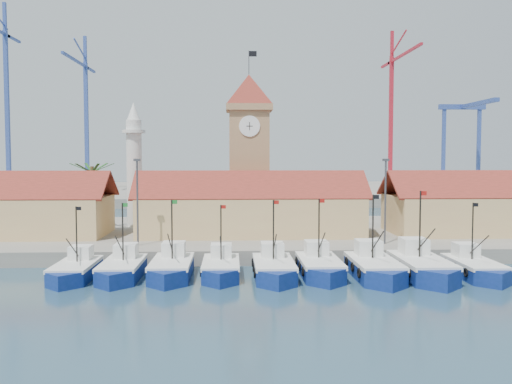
{
  "coord_description": "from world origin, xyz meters",
  "views": [
    {
      "loc": [
        -2.19,
        -47.34,
        10.78
      ],
      "look_at": [
        0.57,
        18.0,
        6.67
      ],
      "focal_mm": 40.0,
      "sensor_mm": 36.0,
      "label": 1
    }
  ],
  "objects_px": {
    "boat_4": "(274,270)",
    "minaret": "(134,164)",
    "boat_0": "(75,272)",
    "clock_tower": "(249,147)"
  },
  "relations": [
    {
      "from": "boat_0",
      "to": "clock_tower",
      "type": "bearing_deg",
      "value": 55.64
    },
    {
      "from": "boat_0",
      "to": "boat_4",
      "type": "xyz_separation_m",
      "value": [
        17.49,
        -0.33,
        0.06
      ]
    },
    {
      "from": "boat_4",
      "to": "minaret",
      "type": "height_order",
      "value": "minaret"
    },
    {
      "from": "boat_0",
      "to": "minaret",
      "type": "height_order",
      "value": "minaret"
    },
    {
      "from": "boat_0",
      "to": "minaret",
      "type": "bearing_deg",
      "value": 87.78
    },
    {
      "from": "boat_4",
      "to": "clock_tower",
      "type": "bearing_deg",
      "value": 93.64
    },
    {
      "from": "boat_0",
      "to": "clock_tower",
      "type": "distance_m",
      "value": 30.48
    },
    {
      "from": "boat_4",
      "to": "minaret",
      "type": "relative_size",
      "value": 0.59
    },
    {
      "from": "boat_0",
      "to": "boat_4",
      "type": "bearing_deg",
      "value": -1.07
    },
    {
      "from": "boat_0",
      "to": "boat_4",
      "type": "distance_m",
      "value": 17.49
    }
  ]
}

